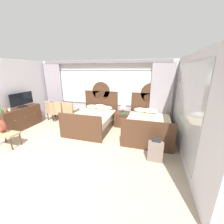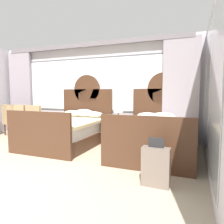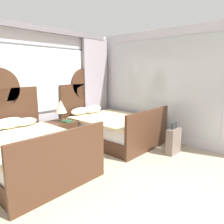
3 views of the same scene
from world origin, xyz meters
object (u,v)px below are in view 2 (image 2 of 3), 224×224
object	(u,v)px
nightstand_between_beds	(117,131)
armchair_by_window_right	(13,119)
armchair_by_window_left	(38,120)
book_on_nightstand	(120,120)
bed_near_mirror	(156,136)
armchair_by_window_centre	(20,119)
bed_near_window	(69,129)
table_lamp_on_nightstand	(118,107)
suitcase_on_floor	(156,166)

from	to	relation	value
nightstand_between_beds	armchair_by_window_right	bearing A→B (deg)	-176.03
nightstand_between_beds	armchair_by_window_left	size ratio (longest dim) A/B	0.66
nightstand_between_beds	book_on_nightstand	world-z (taller)	book_on_nightstand
bed_near_mirror	armchair_by_window_right	size ratio (longest dim) A/B	2.28
armchair_by_window_right	bed_near_mirror	bearing A→B (deg)	-4.55
armchair_by_window_left	armchair_by_window_centre	world-z (taller)	same
bed_near_window	nightstand_between_beds	distance (m)	1.22
bed_near_mirror	armchair_by_window_right	distance (m)	4.37
book_on_nightstand	bed_near_window	bearing A→B (deg)	-159.33
armchair_by_window_right	bed_near_window	bearing A→B (deg)	-8.76
nightstand_between_beds	armchair_by_window_left	xyz separation A→B (m)	(-2.35, -0.23, 0.20)
bed_near_window	table_lamp_on_nightstand	xyz separation A→B (m)	(1.12, 0.55, 0.56)
nightstand_between_beds	armchair_by_window_centre	size ratio (longest dim) A/B	0.66
book_on_nightstand	armchair_by_window_left	bearing A→B (deg)	-177.43
bed_near_window	table_lamp_on_nightstand	distance (m)	1.36
table_lamp_on_nightstand	armchair_by_window_left	distance (m)	2.43
armchair_by_window_centre	bed_near_mirror	bearing A→B (deg)	-4.85
bed_near_mirror	armchair_by_window_centre	distance (m)	4.09
bed_near_mirror	suitcase_on_floor	xyz separation A→B (m)	(0.25, -1.56, -0.09)
bed_near_window	suitcase_on_floor	bearing A→B (deg)	-33.03
armchair_by_window_left	bed_near_window	bearing A→B (deg)	-14.88
armchair_by_window_left	armchair_by_window_right	xyz separation A→B (m)	(-0.92, 0.00, 0.00)
nightstand_between_beds	table_lamp_on_nightstand	distance (m)	0.64
nightstand_between_beds	armchair_by_window_left	world-z (taller)	armchair_by_window_left
table_lamp_on_nightstand	book_on_nightstand	xyz separation A→B (m)	(0.07, -0.10, -0.33)
bed_near_mirror	table_lamp_on_nightstand	distance (m)	1.32
armchair_by_window_left	suitcase_on_floor	world-z (taller)	armchair_by_window_left
bed_near_mirror	armchair_by_window_centre	world-z (taller)	bed_near_mirror
table_lamp_on_nightstand	armchair_by_window_right	world-z (taller)	table_lamp_on_nightstand
suitcase_on_floor	book_on_nightstand	bearing A→B (deg)	121.46
bed_near_window	table_lamp_on_nightstand	world-z (taller)	bed_near_window
nightstand_between_beds	armchair_by_window_centre	bearing A→B (deg)	-175.66
nightstand_between_beds	suitcase_on_floor	bearing A→B (deg)	-58.04
armchair_by_window_left	armchair_by_window_centre	xyz separation A→B (m)	(-0.64, 0.00, 0.00)
bed_near_window	suitcase_on_floor	world-z (taller)	bed_near_window
armchair_by_window_centre	armchair_by_window_right	distance (m)	0.28
bed_near_window	book_on_nightstand	bearing A→B (deg)	20.67
bed_near_window	bed_near_mirror	distance (m)	2.16
armchair_by_window_right	suitcase_on_floor	xyz separation A→B (m)	(4.60, -1.91, -0.22)
armchair_by_window_centre	table_lamp_on_nightstand	bearing A→B (deg)	3.97
nightstand_between_beds	armchair_by_window_centre	world-z (taller)	armchair_by_window_centre
bed_near_mirror	book_on_nightstand	bearing A→B (deg)	155.12
nightstand_between_beds	bed_near_mirror	bearing A→B (deg)	-27.95
bed_near_mirror	table_lamp_on_nightstand	size ratio (longest dim) A/B	4.27
bed_near_mirror	nightstand_between_beds	xyz separation A→B (m)	(-1.08, 0.57, -0.07)
suitcase_on_floor	bed_near_mirror	bearing A→B (deg)	99.15
bed_near_mirror	book_on_nightstand	xyz separation A→B (m)	(-0.98, 0.46, 0.23)
bed_near_window	table_lamp_on_nightstand	size ratio (longest dim) A/B	4.27
bed_near_mirror	armchair_by_window_left	distance (m)	3.45
table_lamp_on_nightstand	armchair_by_window_left	world-z (taller)	table_lamp_on_nightstand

